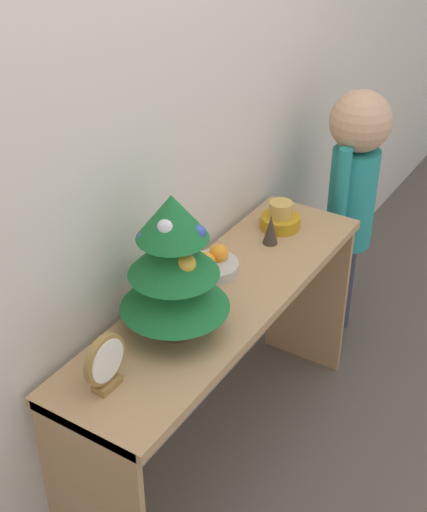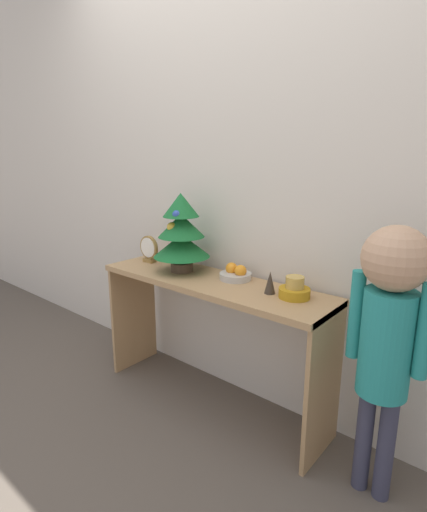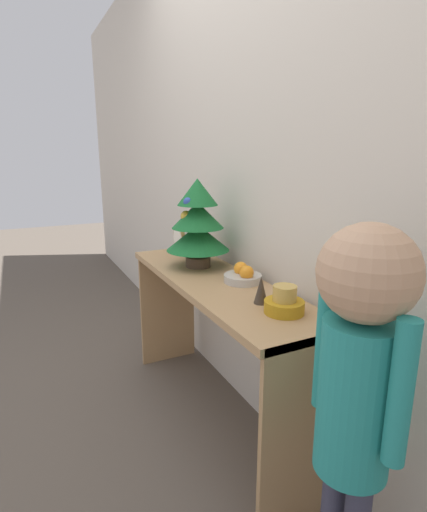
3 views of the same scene
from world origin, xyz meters
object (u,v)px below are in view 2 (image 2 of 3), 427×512
Objects in this scene: singing_bowl at (295,290)px; fruit_bowl at (236,274)px; figurine at (270,282)px; mini_tree at (181,232)px; desk_clock at (149,249)px; child_figure at (389,322)px.

fruit_bowl is at bearing 172.33° from singing_bowl.
fruit_bowl is at bearing 164.14° from figurine.
desk_clock is at bearing 177.43° from mini_tree.
fruit_bowl is 1.56× the size of figurine.
mini_tree reaches higher than desk_clock.
singing_bowl is 0.12m from figurine.
desk_clock is at bearing -174.31° from fruit_bowl.
mini_tree is 0.31m from desk_clock.
figurine is (0.84, -0.01, -0.03)m from desk_clock.
singing_bowl is (0.36, -0.05, 0.01)m from fruit_bowl.
child_figure is at bearing -12.46° from singing_bowl.
fruit_bowl is 0.26m from figurine.
figurine is 0.10× the size of child_figure.
mini_tree is 0.39× the size of child_figure.
figurine is at bearing -15.86° from fruit_bowl.
mini_tree is at bearing -2.57° from desk_clock.
desk_clock is (-0.59, -0.06, 0.05)m from fruit_bowl.
child_figure reaches higher than desk_clock.
fruit_bowl is 0.36m from singing_bowl.
desk_clock is 0.15× the size of child_figure.
mini_tree is 1.11m from child_figure.
fruit_bowl is at bearing 169.72° from child_figure.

